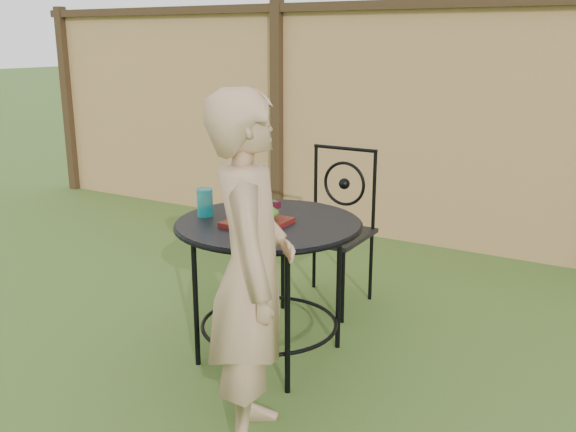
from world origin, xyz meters
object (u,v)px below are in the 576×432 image
(patio_chair, at_px, (332,223))
(salad_plate, at_px, (257,222))
(patio_table, at_px, (269,248))
(diner, at_px, (251,274))

(patio_chair, xyz_separation_m, salad_plate, (0.04, -0.89, 0.23))
(patio_table, height_order, diner, diner)
(salad_plate, bearing_deg, patio_table, 80.85)
(patio_chair, xyz_separation_m, diner, (0.36, -1.43, 0.21))
(diner, distance_m, salad_plate, 0.63)
(patio_table, bearing_deg, patio_chair, 93.70)
(patio_chair, bearing_deg, patio_table, -86.30)
(diner, relative_size, salad_plate, 5.26)
(patio_table, bearing_deg, salad_plate, -99.15)
(patio_chair, relative_size, diner, 0.67)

